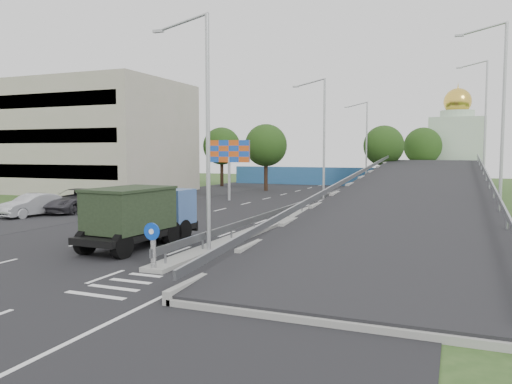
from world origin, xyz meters
The scene contains 21 objects.
ground centered at (0.00, 0.00, 0.00)m, with size 160.00×160.00×0.00m, color #2D4C1E.
road_surface centered at (-3.00, 20.00, 0.00)m, with size 26.00×90.00×0.04m, color black.
parking_strip centered at (-16.00, 20.00, 0.00)m, with size 8.00×90.00×0.05m, color black.
median centered at (0.00, 24.00, 0.10)m, with size 1.00×44.00×0.20m, color gray.
overpass_ramp centered at (7.50, 24.00, 1.75)m, with size 10.00×50.00×3.50m.
median_guardrail centered at (0.00, 24.00, 0.75)m, with size 0.09×44.00×0.71m.
sign_bollard centered at (0.00, 2.17, 1.03)m, with size 0.64×0.23×1.67m.
lamp_post_near centered at (0.11, 6.00, 5.81)m, with size 2.74×0.18×10.08m.
lamp_post_mid centered at (0.11, 26.00, 5.81)m, with size 2.74×0.18×10.08m.
lamp_post_far centered at (0.11, 46.00, 5.81)m, with size 2.74×0.18×10.08m.
beige_building centered at (-30.00, 32.00, 6.00)m, with size 24.00×14.00×12.00m, color #A19F87.
blue_wall centered at (-4.00, 52.00, 1.20)m, with size 30.00×0.50×2.40m, color #286195.
church centered at (10.00, 60.00, 5.31)m, with size 7.00×7.00×13.80m.
billboard centered at (-9.00, 28.00, 4.19)m, with size 4.00×0.24×5.50m.
tree_left_mid centered at (-10.00, 40.00, 5.18)m, with size 4.80×4.80×7.60m.
tree_median_far centered at (2.00, 48.00, 5.18)m, with size 4.80×4.80×7.60m.
tree_left_far centered at (-18.00, 45.00, 5.18)m, with size 4.80×4.80×7.60m.
tree_ramp_far centered at (6.00, 55.00, 5.18)m, with size 4.80×4.80×7.60m.
dump_truck centered at (-3.38, 6.28, 1.57)m, with size 2.79×6.55×2.83m.
parked_car_b centered at (-16.85, 12.85, 0.78)m, with size 1.66×4.76×1.57m, color #AFB0B4.
parked_car_c centered at (-15.88, 15.96, 0.86)m, with size 2.85×6.17×1.72m, color #353338.
Camera 1 is at (10.21, -13.06, 4.42)m, focal length 35.00 mm.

